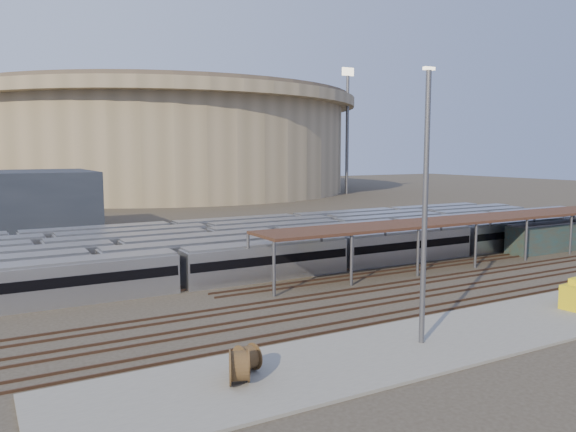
# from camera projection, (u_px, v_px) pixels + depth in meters

# --- Properties ---
(ground) EXTENTS (420.00, 420.00, 0.00)m
(ground) POSITION_uv_depth(u_px,v_px,m) (354.00, 289.00, 53.60)
(ground) COLOR #383026
(ground) RESTS_ON ground
(apron) EXTENTS (50.00, 9.00, 0.20)m
(apron) POSITION_uv_depth(u_px,v_px,m) (425.00, 343.00, 38.17)
(apron) COLOR gray
(apron) RESTS_ON ground
(subway_trains) EXTENTS (124.87, 23.90, 3.60)m
(subway_trains) POSITION_uv_depth(u_px,v_px,m) (242.00, 245.00, 67.83)
(subway_trains) COLOR silver
(subway_trains) RESTS_ON ground
(inspection_shed) EXTENTS (60.30, 6.00, 5.30)m
(inspection_shed) POSITION_uv_depth(u_px,v_px,m) (484.00, 219.00, 67.23)
(inspection_shed) COLOR #59595E
(inspection_shed) RESTS_ON ground
(empty_tracks) EXTENTS (170.00, 9.62, 0.18)m
(empty_tracks) POSITION_uv_depth(u_px,v_px,m) (388.00, 300.00, 49.26)
(empty_tracks) COLOR #4C3323
(empty_tracks) RESTS_ON ground
(stadium) EXTENTS (124.00, 124.00, 32.50)m
(stadium) POSITION_uv_depth(u_px,v_px,m) (165.00, 141.00, 185.07)
(stadium) COLOR #9A8768
(stadium) RESTS_ON ground
(floodlight_2) EXTENTS (4.00, 1.00, 38.40)m
(floodlight_2) POSITION_uv_depth(u_px,v_px,m) (347.00, 127.00, 171.94)
(floodlight_2) COLOR #59595E
(floodlight_2) RESTS_ON ground
(floodlight_3) EXTENTS (4.00, 1.00, 38.40)m
(floodlight_3) POSITION_uv_depth(u_px,v_px,m) (43.00, 129.00, 184.82)
(floodlight_3) COLOR #59595E
(floodlight_3) RESTS_ON ground
(teal_boxcar) EXTENTS (15.52, 3.19, 3.61)m
(teal_boxcar) POSITION_uv_depth(u_px,v_px,m) (554.00, 237.00, 74.14)
(teal_boxcar) COLOR #1C4146
(teal_boxcar) RESTS_ON ground
(cable_reel_west) EXTENTS (1.16, 1.74, 1.61)m
(cable_reel_west) POSITION_uv_depth(u_px,v_px,m) (247.00, 358.00, 32.95)
(cable_reel_west) COLOR brown
(cable_reel_west) RESTS_ON apron
(cable_reel_east) EXTENTS (1.79, 2.28, 2.00)m
(cable_reel_east) POSITION_uv_depth(u_px,v_px,m) (239.00, 366.00, 31.16)
(cable_reel_east) COLOR brown
(cable_reel_east) RESTS_ON apron
(yard_light_pole) EXTENTS (0.81, 0.36, 18.24)m
(yard_light_pole) POSITION_uv_depth(u_px,v_px,m) (425.00, 207.00, 36.92)
(yard_light_pole) COLOR #59595E
(yard_light_pole) RESTS_ON apron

